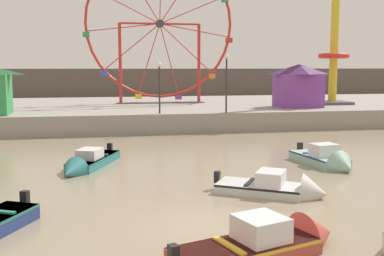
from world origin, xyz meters
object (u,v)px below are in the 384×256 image
(motorboat_seafoam, at_px, (328,160))
(motorboat_faded_red, at_px, (274,241))
(carnival_booth_purple_stall, at_px, (298,85))
(promenade_lamp_far, at_px, (159,80))
(promenade_lamp_near, at_px, (226,75))
(motorboat_teal_painted, at_px, (87,163))
(motorboat_pale_grey, at_px, (282,189))
(drop_tower_yellow_tower, at_px, (334,36))
(ferris_wheel_red_frame, at_px, (160,26))

(motorboat_seafoam, bearing_deg, motorboat_faded_red, -42.39)
(carnival_booth_purple_stall, distance_m, promenade_lamp_far, 12.12)
(promenade_lamp_near, bearing_deg, motorboat_teal_painted, -131.48)
(carnival_booth_purple_stall, height_order, promenade_lamp_near, promenade_lamp_near)
(motorboat_pale_grey, distance_m, carnival_booth_purple_stall, 22.23)
(drop_tower_yellow_tower, relative_size, promenade_lamp_near, 3.69)
(promenade_lamp_near, bearing_deg, motorboat_seafoam, -82.60)
(motorboat_seafoam, xyz_separation_m, promenade_lamp_far, (-6.35, 12.50, 3.44))
(motorboat_faded_red, bearing_deg, motorboat_teal_painted, 96.24)
(motorboat_teal_painted, height_order, motorboat_pale_grey, motorboat_pale_grey)
(promenade_lamp_far, bearing_deg, motorboat_pale_grey, -81.84)
(ferris_wheel_red_frame, height_order, promenade_lamp_far, ferris_wheel_red_frame)
(motorboat_seafoam, bearing_deg, promenade_lamp_far, -161.73)
(promenade_lamp_near, xyz_separation_m, promenade_lamp_far, (-4.75, 0.16, -0.32))
(promenade_lamp_near, relative_size, promenade_lamp_far, 1.16)
(carnival_booth_purple_stall, height_order, promenade_lamp_far, promenade_lamp_far)
(motorboat_faded_red, distance_m, motorboat_teal_painted, 11.90)
(promenade_lamp_far, bearing_deg, motorboat_seafoam, -63.05)
(motorboat_pale_grey, xyz_separation_m, motorboat_seafoam, (3.95, 4.25, 0.06))
(motorboat_teal_painted, xyz_separation_m, ferris_wheel_red_frame, (5.93, 20.37, 7.94))
(motorboat_faded_red, bearing_deg, motorboat_seafoam, 38.05)
(motorboat_faded_red, distance_m, drop_tower_yellow_tower, 32.25)
(motorboat_teal_painted, bearing_deg, promenade_lamp_far, 178.88)
(drop_tower_yellow_tower, distance_m, promenade_lamp_near, 12.98)
(motorboat_faded_red, height_order, motorboat_seafoam, motorboat_seafoam)
(motorboat_seafoam, xyz_separation_m, promenade_lamp_near, (-1.60, 12.34, 3.76))
(promenade_lamp_near, distance_m, promenade_lamp_far, 4.77)
(motorboat_pale_grey, height_order, promenade_lamp_near, promenade_lamp_near)
(motorboat_pale_grey, height_order, motorboat_seafoam, motorboat_seafoam)
(ferris_wheel_red_frame, distance_m, carnival_booth_purple_stall, 13.17)
(motorboat_seafoam, height_order, promenade_lamp_far, promenade_lamp_far)
(motorboat_faded_red, height_order, motorboat_pale_grey, motorboat_faded_red)
(carnival_booth_purple_stall, bearing_deg, ferris_wheel_red_frame, 148.96)
(promenade_lamp_far, bearing_deg, drop_tower_yellow_tower, 19.47)
(motorboat_seafoam, xyz_separation_m, carnival_booth_purple_stall, (5.31, 15.74, 2.88))
(motorboat_pale_grey, height_order, promenade_lamp_far, promenade_lamp_far)
(motorboat_seafoam, distance_m, ferris_wheel_red_frame, 23.96)
(drop_tower_yellow_tower, distance_m, carnival_booth_purple_stall, 6.36)
(ferris_wheel_red_frame, relative_size, promenade_lamp_far, 3.82)
(motorboat_faded_red, height_order, promenade_lamp_near, promenade_lamp_near)
(ferris_wheel_red_frame, xyz_separation_m, carnival_booth_purple_stall, (10.43, -6.29, -5.02))
(ferris_wheel_red_frame, relative_size, promenade_lamp_near, 3.29)
(motorboat_faded_red, height_order, carnival_booth_purple_stall, carnival_booth_purple_stall)
(motorboat_faded_red, distance_m, motorboat_seafoam, 11.02)
(motorboat_teal_painted, bearing_deg, motorboat_seafoam, 103.75)
(carnival_booth_purple_stall, bearing_deg, promenade_lamp_near, -153.78)
(motorboat_seafoam, relative_size, carnival_booth_purple_stall, 1.13)
(motorboat_faded_red, xyz_separation_m, carnival_booth_purple_stall, (11.43, 24.91, 2.90))
(motorboat_teal_painted, bearing_deg, drop_tower_yellow_tower, 150.91)
(motorboat_faded_red, bearing_deg, promenade_lamp_near, 59.90)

